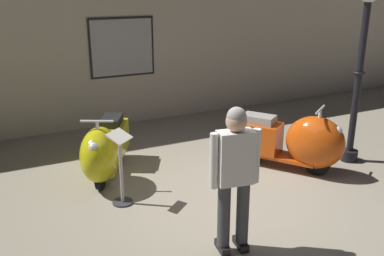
{
  "coord_description": "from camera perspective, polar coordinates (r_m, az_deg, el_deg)",
  "views": [
    {
      "loc": [
        -2.83,
        -4.6,
        2.85
      ],
      "look_at": [
        0.03,
        1.24,
        0.66
      ],
      "focal_mm": 40.69,
      "sensor_mm": 36.0,
      "label": 1
    }
  ],
  "objects": [
    {
      "name": "info_stanchion",
      "position": [
        5.87,
        -9.25,
        -6.04
      ],
      "size": [
        0.39,
        0.38,
        1.02
      ],
      "color": "#333338",
      "rests_on": "ground"
    },
    {
      "name": "scooter_1",
      "position": [
        6.98,
        13.55,
        -1.71
      ],
      "size": [
        1.4,
        1.72,
        1.07
      ],
      "rotation": [
        0.0,
        0.0,
        -0.97
      ],
      "color": "black",
      "rests_on": "ground"
    },
    {
      "name": "showroom_back_wall",
      "position": [
        9.13,
        -8.0,
        11.78
      ],
      "size": [
        18.0,
        0.24,
        3.58
      ],
      "color": "#BCB29E",
      "rests_on": "ground"
    },
    {
      "name": "lamppost",
      "position": [
        7.35,
        21.18,
        7.89
      ],
      "size": [
        0.3,
        0.3,
        2.85
      ],
      "color": "black",
      "rests_on": "ground"
    },
    {
      "name": "scooter_0",
      "position": [
        6.62,
        -11.44,
        -2.82
      ],
      "size": [
        1.21,
        1.72,
        1.04
      ],
      "rotation": [
        0.0,
        0.0,
        -2.05
      ],
      "color": "black",
      "rests_on": "ground"
    },
    {
      "name": "ground_plane",
      "position": [
        6.11,
        4.94,
        -9.25
      ],
      "size": [
        60.0,
        60.0,
        0.0
      ],
      "primitive_type": "plane",
      "color": "gray"
    },
    {
      "name": "visitor_1",
      "position": [
        4.62,
        5.62,
        -5.62
      ],
      "size": [
        0.56,
        0.31,
        1.66
      ],
      "rotation": [
        0.0,
        0.0,
        1.41
      ],
      "color": "black",
      "rests_on": "ground"
    }
  ]
}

